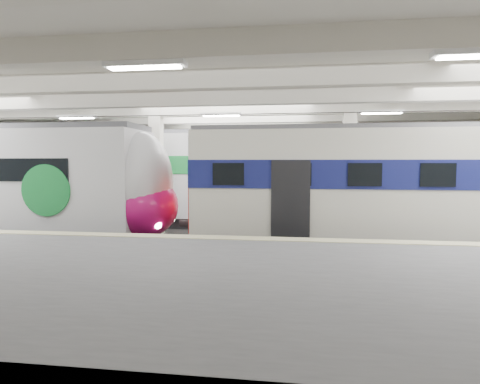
# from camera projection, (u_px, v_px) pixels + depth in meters

# --- Properties ---
(station_hall) EXTENTS (36.00, 24.00, 5.75)m
(station_hall) POSITION_uv_depth(u_px,v_px,m) (199.00, 157.00, 11.99)
(station_hall) COLOR black
(station_hall) RESTS_ON ground
(modern_emu) EXTENTS (13.64, 2.82, 4.41)m
(modern_emu) POSITION_uv_depth(u_px,v_px,m) (13.00, 187.00, 14.80)
(modern_emu) COLOR silver
(modern_emu) RESTS_ON ground
(older_rer) EXTENTS (12.79, 2.82, 4.25)m
(older_rer) POSITION_uv_depth(u_px,v_px,m) (388.00, 189.00, 12.99)
(older_rer) COLOR silver
(older_rer) RESTS_ON ground
(far_train) EXTENTS (14.51, 3.26, 4.59)m
(far_train) POSITION_uv_depth(u_px,v_px,m) (101.00, 177.00, 20.13)
(far_train) COLOR silver
(far_train) RESTS_ON ground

